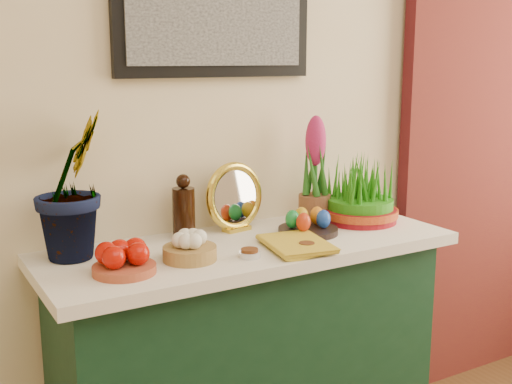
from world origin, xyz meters
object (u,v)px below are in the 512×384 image
Objects in this scene: hyacinth_green at (71,161)px; wheatgrass_sabzeh at (360,195)px; sideboard at (249,369)px; mirror at (235,197)px; book at (269,246)px.

hyacinth_green is 1.07m from wheatgrass_sabzeh.
mirror is at bearing 78.05° from sideboard.
wheatgrass_sabzeh is (0.50, 0.03, 0.57)m from sideboard.
mirror is at bearing 164.57° from wheatgrass_sabzeh.
hyacinth_green is 0.61m from mirror.
hyacinth_green is at bearing 166.72° from sideboard.
mirror reaches higher than book.
sideboard is at bearing -176.58° from wheatgrass_sabzeh.
hyacinth_green is 2.38× the size of book.
hyacinth_green reaches higher than sideboard.
sideboard is 0.50m from book.
book is (0.00, -0.13, 0.48)m from sideboard.
hyacinth_green is (-0.54, 0.13, 0.77)m from sideboard.
hyacinth_green reaches higher than mirror.
sideboard is 2.16× the size of hyacinth_green.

